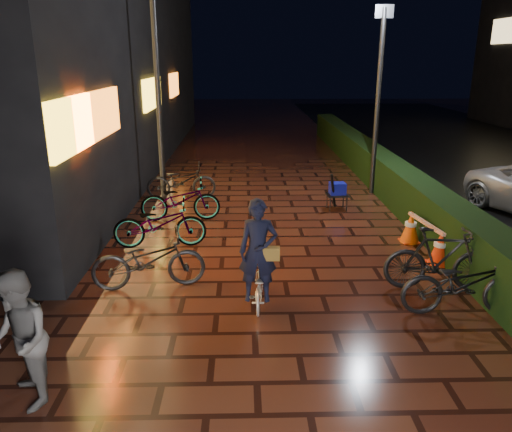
{
  "coord_description": "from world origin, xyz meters",
  "views": [
    {
      "loc": [
        -0.69,
        -6.64,
        3.65
      ],
      "look_at": [
        -0.49,
        1.34,
        1.1
      ],
      "focal_mm": 35.0,
      "sensor_mm": 36.0,
      "label": 1
    }
  ],
  "objects_px": {
    "bystander_person": "(20,341)",
    "cyclist": "(258,267)",
    "traffic_barrier": "(424,237)",
    "cart_assembly": "(337,190)"
  },
  "relations": [
    {
      "from": "bystander_person",
      "to": "cyclist",
      "type": "relative_size",
      "value": 0.92
    },
    {
      "from": "cyclist",
      "to": "traffic_barrier",
      "type": "distance_m",
      "value": 3.92
    },
    {
      "from": "cart_assembly",
      "to": "cyclist",
      "type": "bearing_deg",
      "value": -112.88
    },
    {
      "from": "traffic_barrier",
      "to": "cart_assembly",
      "type": "relative_size",
      "value": 1.58
    },
    {
      "from": "bystander_person",
      "to": "traffic_barrier",
      "type": "relative_size",
      "value": 1.01
    },
    {
      "from": "bystander_person",
      "to": "cart_assembly",
      "type": "xyz_separation_m",
      "value": [
        4.7,
        7.23,
        -0.28
      ]
    },
    {
      "from": "traffic_barrier",
      "to": "cyclist",
      "type": "bearing_deg",
      "value": -147.66
    },
    {
      "from": "bystander_person",
      "to": "traffic_barrier",
      "type": "distance_m",
      "value": 7.33
    },
    {
      "from": "traffic_barrier",
      "to": "bystander_person",
      "type": "bearing_deg",
      "value": -143.73
    },
    {
      "from": "bystander_person",
      "to": "cyclist",
      "type": "bearing_deg",
      "value": 100.57
    }
  ]
}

